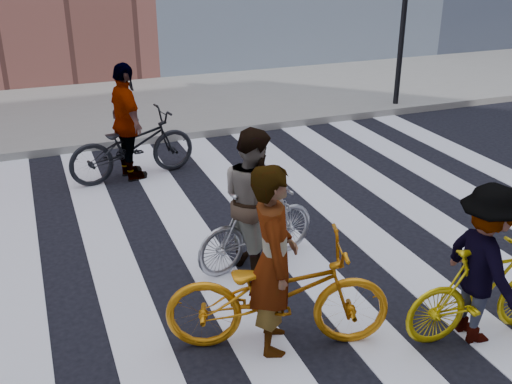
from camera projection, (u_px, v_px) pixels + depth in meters
ground at (339, 250)px, 7.66m from camera, size 100.00×100.00×0.00m
sidewalk_far at (185, 103)px, 14.04m from camera, size 100.00×5.00×0.15m
zebra_crosswalk at (339, 249)px, 7.66m from camera, size 8.25×10.00×0.01m
traffic_signal at (407, 7)px, 12.77m from camera, size 0.22×0.42×3.33m
bike_yellow_left at (278, 294)px, 5.70m from camera, size 2.27×1.38×1.13m
bike_silver_mid at (257, 226)px, 7.16m from camera, size 1.73×0.87×1.00m
bike_yellow_right at (484, 292)px, 5.85m from camera, size 1.71×0.62×1.00m
bike_dark_rear at (132, 146)px, 9.72m from camera, size 2.20×1.07×1.11m
rider_left at (273, 260)px, 5.53m from camera, size 0.65×0.80×1.89m
rider_mid at (253, 199)px, 7.00m from camera, size 0.85×0.98×1.74m
rider_right at (484, 265)px, 5.71m from camera, size 0.70×1.11×1.63m
rider_rear at (127, 122)px, 9.54m from camera, size 0.64×1.18×1.90m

